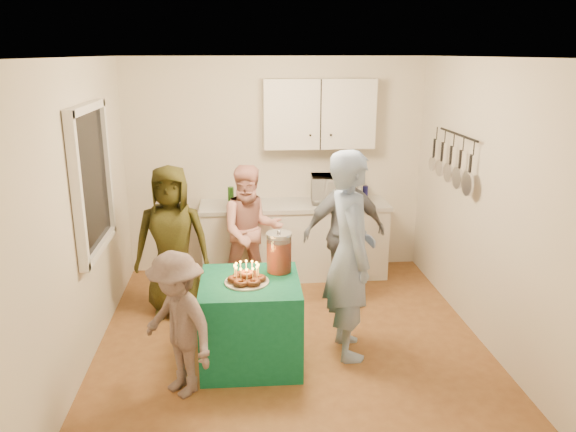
{
  "coord_description": "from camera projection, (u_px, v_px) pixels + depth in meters",
  "views": [
    {
      "loc": [
        -0.47,
        -4.72,
        2.64
      ],
      "look_at": [
        0.0,
        0.35,
        1.15
      ],
      "focal_mm": 35.0,
      "sensor_mm": 36.0,
      "label": 1
    }
  ],
  "objects": [
    {
      "name": "counter",
      "position": [
        294.0,
        241.0,
        6.81
      ],
      "size": [
        2.2,
        0.58,
        0.86
      ],
      "primitive_type": "cube",
      "color": "white",
      "rests_on": "floor"
    },
    {
      "name": "back_wall",
      "position": [
        276.0,
        166.0,
        6.84
      ],
      "size": [
        3.6,
        3.6,
        0.0
      ],
      "primitive_type": "plane",
      "color": "silver",
      "rests_on": "floor"
    },
    {
      "name": "pot_rack",
      "position": [
        454.0,
        159.0,
        5.66
      ],
      "size": [
        0.12,
        1.0,
        0.6
      ],
      "primitive_type": "cube",
      "color": "black",
      "rests_on": "right_wall"
    },
    {
      "name": "left_wall",
      "position": [
        81.0,
        216.0,
        4.77
      ],
      "size": [
        4.0,
        4.0,
        0.0
      ],
      "primitive_type": "plane",
      "color": "silver",
      "rests_on": "floor"
    },
    {
      "name": "woman_back_center",
      "position": [
        251.0,
        231.0,
        6.19
      ],
      "size": [
        0.8,
        0.66,
        1.48
      ],
      "primitive_type": "imported",
      "rotation": [
        0.0,
        0.0,
        0.15
      ],
      "color": "#DF7774",
      "rests_on": "floor"
    },
    {
      "name": "punch_jar",
      "position": [
        279.0,
        253.0,
        4.96
      ],
      "size": [
        0.22,
        0.22,
        0.34
      ],
      "primitive_type": "cylinder",
      "color": "red",
      "rests_on": "party_table"
    },
    {
      "name": "countertop",
      "position": [
        294.0,
        205.0,
        6.69
      ],
      "size": [
        2.24,
        0.62,
        0.05
      ],
      "primitive_type": "cube",
      "color": "beige",
      "rests_on": "counter"
    },
    {
      "name": "man_birthday",
      "position": [
        350.0,
        255.0,
        4.91
      ],
      "size": [
        0.48,
        0.7,
        1.87
      ],
      "primitive_type": "imported",
      "rotation": [
        0.0,
        0.0,
        1.61
      ],
      "color": "#8DA5CE",
      "rests_on": "floor"
    },
    {
      "name": "microwave",
      "position": [
        336.0,
        189.0,
        6.68
      ],
      "size": [
        0.62,
        0.44,
        0.32
      ],
      "primitive_type": "imported",
      "rotation": [
        0.0,
        0.0,
        -0.08
      ],
      "color": "white",
      "rests_on": "countertop"
    },
    {
      "name": "window_night",
      "position": [
        91.0,
        180.0,
        4.99
      ],
      "size": [
        0.04,
        1.0,
        1.2
      ],
      "primitive_type": "cube",
      "color": "black",
      "rests_on": "left_wall"
    },
    {
      "name": "ceiling",
      "position": [
        292.0,
        57.0,
        4.56
      ],
      "size": [
        4.0,
        4.0,
        0.0
      ],
      "primitive_type": "plane",
      "color": "white",
      "rests_on": "floor"
    },
    {
      "name": "upper_cabinet",
      "position": [
        319.0,
        114.0,
        6.56
      ],
      "size": [
        1.3,
        0.3,
        0.8
      ],
      "primitive_type": "cube",
      "color": "white",
      "rests_on": "back_wall"
    },
    {
      "name": "donut_cake",
      "position": [
        247.0,
        273.0,
        4.73
      ],
      "size": [
        0.38,
        0.38,
        0.18
      ],
      "primitive_type": null,
      "color": "#381C0C",
      "rests_on": "party_table"
    },
    {
      "name": "party_table",
      "position": [
        251.0,
        321.0,
        4.9
      ],
      "size": [
        0.86,
        0.86,
        0.76
      ],
      "primitive_type": "cube",
      "rotation": [
        0.0,
        0.0,
        -0.02
      ],
      "color": "#0E6242",
      "rests_on": "floor"
    },
    {
      "name": "woman_back_left",
      "position": [
        172.0,
        241.0,
        5.73
      ],
      "size": [
        0.78,
        0.52,
        1.57
      ],
      "primitive_type": "imported",
      "rotation": [
        0.0,
        0.0,
        -0.03
      ],
      "color": "#535017",
      "rests_on": "floor"
    },
    {
      "name": "woman_back_right",
      "position": [
        345.0,
        234.0,
        5.92
      ],
      "size": [
        1.0,
        0.62,
        1.59
      ],
      "primitive_type": "imported",
      "rotation": [
        0.0,
        0.0,
        0.26
      ],
      "color": "black",
      "rests_on": "floor"
    },
    {
      "name": "floor",
      "position": [
        291.0,
        343.0,
        5.29
      ],
      "size": [
        4.0,
        4.0,
        0.0
      ],
      "primitive_type": "plane",
      "color": "brown",
      "rests_on": "ground"
    },
    {
      "name": "right_wall",
      "position": [
        489.0,
        206.0,
        5.09
      ],
      "size": [
        4.0,
        4.0,
        0.0
      ],
      "primitive_type": "plane",
      "color": "silver",
      "rests_on": "floor"
    },
    {
      "name": "child_near_left",
      "position": [
        178.0,
        324.0,
        4.38
      ],
      "size": [
        0.84,
        0.87,
        1.19
      ],
      "primitive_type": "imported",
      "rotation": [
        0.0,
        0.0,
        -0.85
      ],
      "color": "#604F4D",
      "rests_on": "floor"
    }
  ]
}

